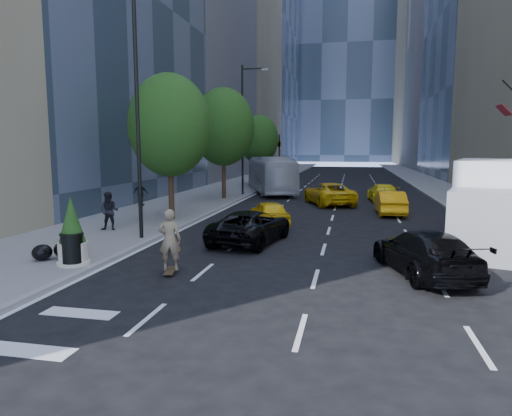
% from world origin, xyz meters
% --- Properties ---
extents(ground, '(160.00, 160.00, 0.00)m').
position_xyz_m(ground, '(0.00, 0.00, 0.00)').
color(ground, black).
rests_on(ground, ground).
extents(sidewalk_left, '(6.00, 120.00, 0.15)m').
position_xyz_m(sidewalk_left, '(-9.00, 30.00, 0.07)').
color(sidewalk_left, slate).
rests_on(sidewalk_left, ground).
extents(sidewalk_right, '(4.00, 120.00, 0.15)m').
position_xyz_m(sidewalk_right, '(10.00, 30.00, 0.07)').
color(sidewalk_right, slate).
rests_on(sidewalk_right, ground).
extents(tower_left_end, '(20.00, 28.00, 60.00)m').
position_xyz_m(tower_left_end, '(-22.00, 92.00, 30.00)').
color(tower_left_end, '#2F3C49').
rests_on(tower_left_end, ground).
extents(tower_right_far, '(20.00, 24.00, 50.00)m').
position_xyz_m(tower_right_far, '(22.00, 98.00, 25.00)').
color(tower_right_far, '#807859').
rests_on(tower_right_far, ground).
extents(lamp_near, '(2.13, 0.22, 10.00)m').
position_xyz_m(lamp_near, '(-6.32, 4.00, 5.81)').
color(lamp_near, black).
rests_on(lamp_near, sidewalk_left).
extents(lamp_far, '(2.13, 0.22, 10.00)m').
position_xyz_m(lamp_far, '(-6.32, 22.00, 5.81)').
color(lamp_far, black).
rests_on(lamp_far, sidewalk_left).
extents(tree_near, '(4.20, 4.20, 7.46)m').
position_xyz_m(tree_near, '(-7.20, 9.00, 4.97)').
color(tree_near, black).
rests_on(tree_near, sidewalk_left).
extents(tree_mid, '(4.50, 4.50, 7.99)m').
position_xyz_m(tree_mid, '(-7.20, 19.00, 5.32)').
color(tree_mid, black).
rests_on(tree_mid, sidewalk_left).
extents(tree_far, '(3.90, 3.90, 6.92)m').
position_xyz_m(tree_far, '(-7.20, 32.00, 4.62)').
color(tree_far, black).
rests_on(tree_far, sidewalk_left).
extents(traffic_signal, '(2.48, 0.53, 5.20)m').
position_xyz_m(traffic_signal, '(-6.40, 40.00, 4.23)').
color(traffic_signal, black).
rests_on(traffic_signal, sidewalk_left).
extents(skateboarder, '(0.77, 0.60, 1.89)m').
position_xyz_m(skateboarder, '(-3.40, -0.41, 0.95)').
color(skateboarder, '#837252').
rests_on(skateboarder, ground).
extents(black_sedan_lincoln, '(2.98, 5.09, 1.33)m').
position_xyz_m(black_sedan_lincoln, '(-2.00, 4.69, 0.67)').
color(black_sedan_lincoln, black).
rests_on(black_sedan_lincoln, ground).
extents(black_sedan_mercedes, '(3.16, 5.10, 1.38)m').
position_xyz_m(black_sedan_mercedes, '(4.20, 1.12, 0.69)').
color(black_sedan_mercedes, black).
rests_on(black_sedan_mercedes, ground).
extents(taxi_a, '(2.84, 3.97, 1.26)m').
position_xyz_m(taxi_a, '(-2.00, 8.86, 0.63)').
color(taxi_a, yellow).
rests_on(taxi_a, ground).
extents(taxi_b, '(1.63, 4.24, 1.38)m').
position_xyz_m(taxi_b, '(4.20, 14.00, 0.69)').
color(taxi_b, '#F5A40C').
rests_on(taxi_b, ground).
extents(taxi_c, '(4.15, 5.91, 1.50)m').
position_xyz_m(taxi_c, '(0.50, 18.00, 0.75)').
color(taxi_c, '#E0B00B').
rests_on(taxi_c, ground).
extents(taxi_d, '(2.19, 4.57, 1.28)m').
position_xyz_m(taxi_d, '(4.20, 20.50, 0.64)').
color(taxi_d, yellow).
rests_on(taxi_d, ground).
extents(city_bus, '(6.05, 11.28, 3.07)m').
position_xyz_m(city_bus, '(-4.80, 25.25, 1.54)').
color(city_bus, '#B8BABF').
rests_on(city_bus, ground).
extents(box_truck, '(4.42, 7.46, 3.37)m').
position_xyz_m(box_truck, '(7.29, 5.95, 1.71)').
color(box_truck, silver).
rests_on(box_truck, ground).
extents(pedestrian_a, '(0.95, 0.80, 1.74)m').
position_xyz_m(pedestrian_a, '(-8.65, 5.27, 1.02)').
color(pedestrian_a, black).
rests_on(pedestrian_a, sidewalk_left).
extents(pedestrian_b, '(0.94, 0.40, 1.61)m').
position_xyz_m(pedestrian_b, '(-11.20, 13.65, 0.95)').
color(pedestrian_b, black).
rests_on(pedestrian_b, sidewalk_left).
extents(trash_can, '(0.67, 0.67, 1.00)m').
position_xyz_m(trash_can, '(-6.60, -0.63, 0.65)').
color(trash_can, black).
rests_on(trash_can, sidewalk_left).
extents(planter_shrub, '(0.91, 0.91, 2.19)m').
position_xyz_m(planter_shrub, '(-6.68, -0.48, 1.19)').
color(planter_shrub, beige).
rests_on(planter_shrub, sidewalk_left).
extents(garbage_bags, '(1.23, 1.18, 0.61)m').
position_xyz_m(garbage_bags, '(-7.67, 0.04, 0.44)').
color(garbage_bags, black).
rests_on(garbage_bags, sidewalk_left).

